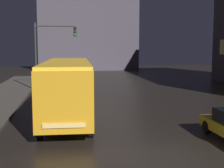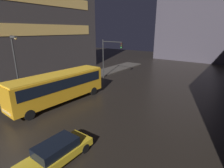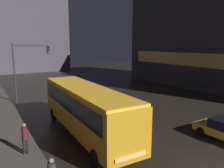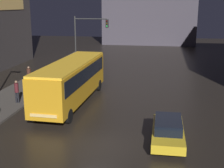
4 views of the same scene
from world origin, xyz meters
TOP-DOWN VIEW (x-y plane):
  - building_right_block at (20.24, 13.34)m, footprint 10.07×27.96m
  - building_far_backdrop at (0.45, 50.49)m, footprint 18.07×12.00m
  - bus_near at (-3.59, 7.37)m, footprint 2.99×11.34m
  - pedestrian_far at (-7.81, 6.34)m, footprint 0.40×0.40m
  - traffic_light_main at (-5.15, 18.78)m, footprint 3.92×0.35m

SIDE VIEW (x-z plane):
  - pedestrian_far at x=-7.81m, z-range 0.29..2.12m
  - bus_near at x=-3.59m, z-range 0.40..3.81m
  - traffic_light_main at x=-5.15m, z-range 1.19..7.68m
  - building_right_block at x=20.24m, z-range -0.01..14.17m
  - building_far_backdrop at x=0.45m, z-range 0.00..22.82m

